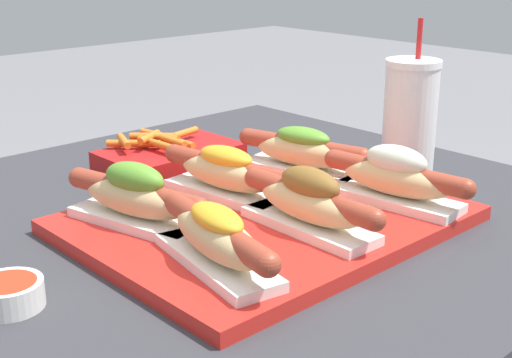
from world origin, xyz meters
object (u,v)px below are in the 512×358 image
(serving_tray, at_px, (267,220))
(fries_basket, at_px, (169,157))
(hot_dog_1, at_px, (310,202))
(hot_dog_4, at_px, (225,172))
(hot_dog_5, at_px, (302,151))
(sauce_bowl, at_px, (9,293))
(hot_dog_3, at_px, (136,197))
(drink_cup, at_px, (410,116))
(hot_dog_0, at_px, (217,238))
(hot_dog_2, at_px, (395,177))

(serving_tray, height_order, fries_basket, fries_basket)
(serving_tray, distance_m, hot_dog_1, 0.09)
(serving_tray, xyz_separation_m, hot_dog_4, (0.00, 0.08, 0.04))
(hot_dog_5, relative_size, sauce_bowl, 3.11)
(hot_dog_3, distance_m, hot_dog_4, 0.14)
(hot_dog_4, height_order, fries_basket, hot_dog_4)
(hot_dog_1, distance_m, sauce_bowl, 0.34)
(hot_dog_1, xyz_separation_m, hot_dog_4, (0.00, 0.16, -0.00))
(serving_tray, relative_size, hot_dog_5, 2.15)
(hot_dog_4, bearing_deg, hot_dog_3, -178.89)
(serving_tray, xyz_separation_m, drink_cup, (0.31, 0.01, 0.08))
(hot_dog_0, relative_size, hot_dog_2, 0.99)
(hot_dog_2, distance_m, hot_dog_4, 0.22)
(sauce_bowl, relative_size, fries_basket, 0.32)
(serving_tray, xyz_separation_m, hot_dog_2, (0.15, -0.09, 0.04))
(serving_tray, height_order, hot_dog_1, hot_dog_1)
(serving_tray, bearing_deg, hot_dog_4, 88.77)
(hot_dog_4, xyz_separation_m, fries_basket, (0.05, 0.19, -0.03))
(sauce_bowl, xyz_separation_m, drink_cup, (0.64, -0.01, 0.07))
(serving_tray, xyz_separation_m, hot_dog_5, (0.15, 0.08, 0.04))
(fries_basket, bearing_deg, hot_dog_5, -63.55)
(hot_dog_5, distance_m, sauce_bowl, 0.48)
(hot_dog_0, distance_m, hot_dog_1, 0.14)
(hot_dog_0, height_order, hot_dog_4, hot_dog_4)
(fries_basket, bearing_deg, hot_dog_0, -119.02)
(hot_dog_1, relative_size, hot_dog_2, 1.01)
(hot_dog_3, relative_size, fries_basket, 1.01)
(sauce_bowl, bearing_deg, drink_cup, -0.75)
(hot_dog_2, bearing_deg, serving_tray, 149.18)
(serving_tray, bearing_deg, hot_dog_5, 28.61)
(sauce_bowl, distance_m, fries_basket, 0.46)
(hot_dog_0, xyz_separation_m, hot_dog_5, (0.29, 0.16, 0.00))
(fries_basket, bearing_deg, hot_dog_2, -75.37)
(serving_tray, distance_m, hot_dog_4, 0.09)
(hot_dog_1, relative_size, hot_dog_4, 1.01)
(hot_dog_3, height_order, fries_basket, hot_dog_3)
(hot_dog_2, height_order, hot_dog_4, hot_dog_2)
(hot_dog_1, relative_size, drink_cup, 0.93)
(hot_dog_1, distance_m, hot_dog_4, 0.16)
(serving_tray, height_order, drink_cup, drink_cup)
(hot_dog_1, relative_size, hot_dog_3, 1.02)
(hot_dog_3, relative_size, sauce_bowl, 3.12)
(hot_dog_2, bearing_deg, fries_basket, 104.63)
(serving_tray, xyz_separation_m, fries_basket, (0.05, 0.28, 0.01))
(hot_dog_1, xyz_separation_m, hot_dog_2, (0.15, -0.01, 0.00))
(hot_dog_4, distance_m, drink_cup, 0.32)
(hot_dog_0, height_order, hot_dog_5, hot_dog_5)
(sauce_bowl, bearing_deg, serving_tray, -3.78)
(hot_dog_0, bearing_deg, hot_dog_5, 28.24)
(sauce_bowl, distance_m, drink_cup, 0.65)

